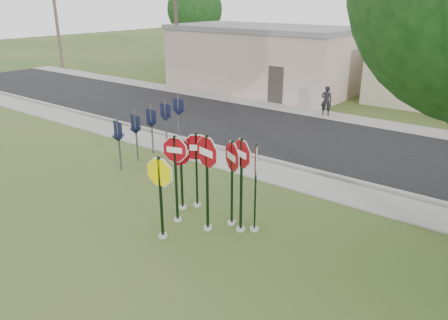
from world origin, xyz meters
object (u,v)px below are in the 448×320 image
Objects in this scene: stop_sign_yellow at (160,187)px; pedestrian at (326,101)px; utility_pole_near at (176,13)px; stop_sign_left at (176,168)px; stop_sign_center at (207,168)px.

stop_sign_yellow is 1.52× the size of pedestrian.
pedestrian is at bearing 98.10° from stop_sign_yellow.
utility_pole_near reaches higher than stop_sign_yellow.
stop_sign_left is 13.36m from pedestrian.
stop_sign_center is 1.19× the size of stop_sign_yellow.
pedestrian is (-2.69, 13.09, -0.96)m from stop_sign_center.
stop_sign_center is at bearing -44.64° from utility_pole_near.
utility_pole_near reaches higher than pedestrian.
utility_pole_near is (-13.34, 14.30, 3.35)m from stop_sign_left.
stop_sign_center is 1.30m from stop_sign_yellow.
stop_sign_center is 0.30× the size of utility_pole_near.
pedestrian is (-1.70, 13.23, -0.77)m from stop_sign_left.
stop_sign_center is at bearing 57.21° from stop_sign_yellow.
utility_pole_near is 6.05× the size of pedestrian.
stop_sign_yellow is 0.25× the size of utility_pole_near.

